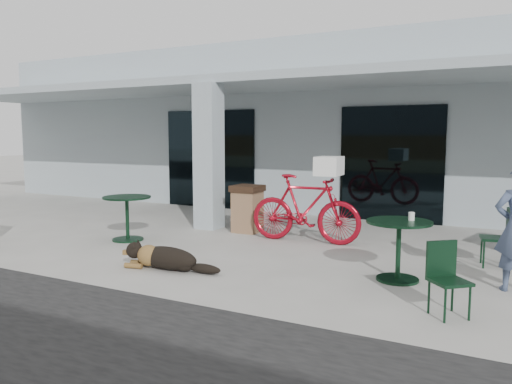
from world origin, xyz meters
The scene contains 16 objects.
ground centered at (0.00, 0.00, 0.00)m, with size 80.00×80.00×0.00m, color #AAA8A0.
building centered at (0.00, 8.50, 2.25)m, with size 22.00×7.00×4.50m, color #9FAFB4.
storefront_glass_left centered at (-3.20, 4.98, 1.35)m, with size 2.80×0.06×2.70m, color black.
storefront_glass_right centered at (1.80, 4.98, 1.35)m, with size 2.40×0.06×2.70m, color black.
column centered at (-1.50, 2.30, 1.56)m, with size 0.50×0.50×3.12m, color #9FAFB4.
overhang centered at (0.00, 3.60, 3.21)m, with size 22.00×2.80×0.18m, color #9FAFB4.
bicycle centered at (0.91, 1.90, 0.64)m, with size 0.61×2.14×1.29m, color #A30D1D.
laundry_basket centered at (1.36, 1.93, 1.46)m, with size 0.58×0.43×0.35m, color white.
dog centered at (-0.21, -0.87, 0.20)m, with size 1.21×0.40×0.40m, color black, non-canonical shape.
cup_near_dog centered at (-1.39, -0.15, 0.06)m, with size 0.09×0.09×0.11m, color white.
cafe_table_near centered at (-2.20, 0.48, 0.43)m, with size 0.91×0.91×0.85m, color black, non-canonical shape.
cafe_table_far centered at (3.00, 0.17, 0.42)m, with size 0.90×0.90×0.85m, color black, non-canonical shape.
cafe_chair_far_a centered at (3.80, -1.00, 0.42)m, with size 0.38×0.41×0.84m, color black, non-canonical shape.
cafe_chair_far_b centered at (4.17, 1.61, 0.46)m, with size 0.41×0.45×0.91m, color black, non-canonical shape.
cup_on_table centered at (3.14, 0.28, 0.90)m, with size 0.08×0.08×0.12m, color white.
trash_receptacle centered at (-0.54, 2.29, 0.49)m, with size 0.58×0.58×0.99m, color #826043, non-canonical shape.
Camera 1 is at (4.39, -6.77, 2.03)m, focal length 35.00 mm.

